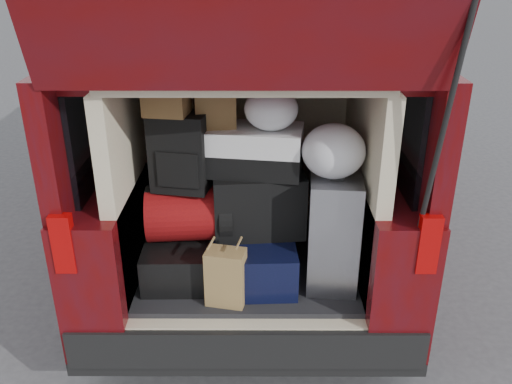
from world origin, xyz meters
TOP-DOWN VIEW (x-y plane):
  - ground at (0.00, 0.00)m, footprint 80.00×80.00m
  - minivan at (0.00, 1.86)m, footprint 1.90×5.35m
  - load_floor at (0.00, 0.28)m, footprint 1.24×1.05m
  - black_hardshell at (-0.38, 0.16)m, footprint 0.42×0.57m
  - navy_hardshell at (0.03, 0.12)m, footprint 0.50×0.60m
  - silver_roller at (0.47, 0.10)m, footprint 0.31×0.45m
  - kraft_bag at (-0.11, -0.14)m, footprint 0.23×0.17m
  - red_duffel at (-0.33, 0.17)m, footprint 0.50×0.35m
  - black_soft_case at (0.06, 0.20)m, footprint 0.53×0.35m
  - backpack at (-0.36, 0.16)m, footprint 0.33×0.23m
  - twotone_duffel at (0.01, 0.21)m, footprint 0.60×0.37m
  - grocery_sack_lower at (-0.41, 0.14)m, footprint 0.24×0.21m
  - grocery_sack_upper at (-0.17, 0.24)m, footprint 0.24×0.20m
  - plastic_bag_center at (0.13, 0.17)m, footprint 0.32×0.31m
  - plastic_bag_right at (0.45, 0.06)m, footprint 0.34×0.32m

SIDE VIEW (x-z plane):
  - ground at x=0.00m, z-range 0.00..0.00m
  - load_floor at x=0.00m, z-range 0.00..0.55m
  - black_hardshell at x=-0.38m, z-range 0.55..0.77m
  - navy_hardshell at x=0.03m, z-range 0.55..0.80m
  - kraft_bag at x=-0.11m, z-range 0.55..0.86m
  - silver_roller at x=0.47m, z-range 0.55..1.20m
  - minivan at x=0.00m, z-range -0.47..2.29m
  - red_duffel at x=-0.33m, z-range 0.77..1.08m
  - black_soft_case at x=0.06m, z-range 0.80..1.16m
  - twotone_duffel at x=0.01m, z-range 1.16..1.42m
  - backpack at x=-0.36m, z-range 1.08..1.51m
  - plastic_bag_right at x=0.45m, z-range 1.20..1.48m
  - grocery_sack_upper at x=-0.17m, z-range 1.42..1.63m
  - plastic_bag_center at x=0.13m, z-range 1.42..1.64m
  - grocery_sack_lower at x=-0.41m, z-range 1.51..1.71m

